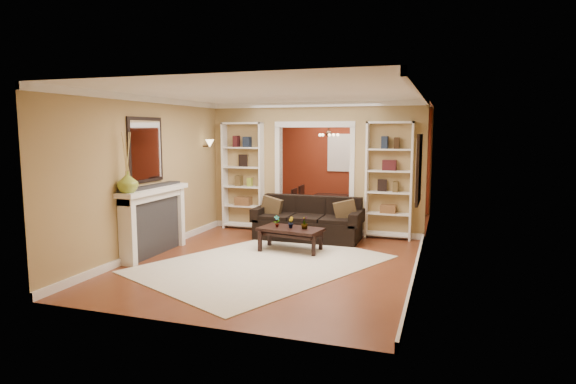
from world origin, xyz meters
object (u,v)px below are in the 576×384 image
(dining_table, at_px, (328,208))
(bookshelf_left, at_px, (243,176))
(fireplace, at_px, (155,221))
(coffee_table, at_px, (291,240))
(bookshelf_right, at_px, (389,181))
(sofa, at_px, (308,219))

(dining_table, bearing_deg, bookshelf_left, 139.19)
(bookshelf_left, xyz_separation_m, dining_table, (1.47, 1.70, -0.89))
(fireplace, relative_size, dining_table, 1.13)
(coffee_table, distance_m, fireplace, 2.36)
(dining_table, bearing_deg, coffee_table, -177.93)
(bookshelf_right, bearing_deg, fireplace, -145.20)
(coffee_table, distance_m, bookshelf_right, 2.38)
(sofa, height_order, fireplace, fireplace)
(coffee_table, relative_size, dining_table, 0.73)
(sofa, xyz_separation_m, fireplace, (-2.16, -1.95, 0.17))
(sofa, height_order, dining_table, sofa)
(fireplace, bearing_deg, sofa, 42.10)
(sofa, relative_size, dining_table, 1.40)
(fireplace, bearing_deg, bookshelf_left, 77.95)
(bookshelf_left, distance_m, dining_table, 2.42)
(sofa, distance_m, coffee_table, 1.01)
(sofa, height_order, bookshelf_right, bookshelf_right)
(coffee_table, distance_m, bookshelf_left, 2.42)
(sofa, relative_size, fireplace, 1.24)
(fireplace, bearing_deg, coffee_table, 24.24)
(bookshelf_right, bearing_deg, dining_table, 133.77)
(sofa, bearing_deg, bookshelf_left, 160.28)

